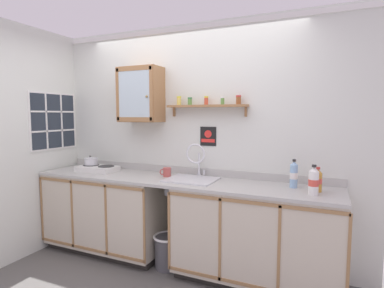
# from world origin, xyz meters

# --- Properties ---
(floor) EXTENTS (6.29, 6.29, 0.00)m
(floor) POSITION_xyz_m (0.00, 0.00, 0.00)
(floor) COLOR #565451
(floor) RESTS_ON ground
(back_wall) EXTENTS (3.89, 0.07, 2.59)m
(back_wall) POSITION_xyz_m (0.00, 0.73, 1.31)
(back_wall) COLOR silver
(back_wall) RESTS_ON ground
(side_wall_left) EXTENTS (0.05, 3.51, 2.59)m
(side_wall_left) POSITION_xyz_m (-1.67, -0.25, 1.30)
(side_wall_left) COLOR silver
(side_wall_left) RESTS_ON ground
(lower_cabinet_run) EXTENTS (1.45, 0.61, 0.91)m
(lower_cabinet_run) POSITION_xyz_m (-0.91, 0.41, 0.46)
(lower_cabinet_run) COLOR black
(lower_cabinet_run) RESTS_ON ground
(lower_cabinet_run_right) EXTENTS (1.56, 0.61, 0.91)m
(lower_cabinet_run_right) POSITION_xyz_m (0.85, 0.41, 0.46)
(lower_cabinet_run_right) COLOR black
(lower_cabinet_run_right) RESTS_ON ground
(countertop) EXTENTS (3.25, 0.64, 0.03)m
(countertop) POSITION_xyz_m (0.00, 0.41, 0.92)
(countertop) COLOR #B2B2AD
(countertop) RESTS_ON lower_cabinet_run
(backsplash) EXTENTS (3.25, 0.02, 0.08)m
(backsplash) POSITION_xyz_m (0.00, 0.70, 0.98)
(backsplash) COLOR #B2B2AD
(backsplash) RESTS_ON countertop
(sink) EXTENTS (0.51, 0.48, 0.51)m
(sink) POSITION_xyz_m (0.17, 0.45, 0.92)
(sink) COLOR silver
(sink) RESTS_ON countertop
(hot_plate_stove) EXTENTS (0.47, 0.27, 0.07)m
(hot_plate_stove) POSITION_xyz_m (-1.05, 0.42, 0.97)
(hot_plate_stove) COLOR silver
(hot_plate_stove) RESTS_ON countertop
(saucepan) EXTENTS (0.28, 0.29, 0.08)m
(saucepan) POSITION_xyz_m (-1.16, 0.45, 1.05)
(saucepan) COLOR silver
(saucepan) RESTS_ON hot_plate_stove
(bottle_opaque_white_0) EXTENTS (0.08, 0.08, 0.25)m
(bottle_opaque_white_0) POSITION_xyz_m (1.35, 0.31, 1.05)
(bottle_opaque_white_0) COLOR white
(bottle_opaque_white_0) RESTS_ON countertop
(bottle_juice_amber_1) EXTENTS (0.07, 0.07, 0.22)m
(bottle_juice_amber_1) POSITION_xyz_m (1.38, 0.44, 1.04)
(bottle_juice_amber_1) COLOR gold
(bottle_juice_amber_1) RESTS_ON countertop
(bottle_water_blue_2) EXTENTS (0.07, 0.07, 0.26)m
(bottle_water_blue_2) POSITION_xyz_m (1.17, 0.51, 1.06)
(bottle_water_blue_2) COLOR #8CB7E0
(bottle_water_blue_2) RESTS_ON countertop
(mug) EXTENTS (0.11, 0.11, 0.10)m
(mug) POSITION_xyz_m (-0.14, 0.48, 0.99)
(mug) COLOR #B24C47
(mug) RESTS_ON countertop
(wall_cabinet) EXTENTS (0.49, 0.30, 0.62)m
(wall_cabinet) POSITION_xyz_m (-0.52, 0.57, 1.83)
(wall_cabinet) COLOR #996B42
(spice_shelf) EXTENTS (0.88, 0.14, 0.22)m
(spice_shelf) POSITION_xyz_m (0.25, 0.64, 1.71)
(spice_shelf) COLOR #996B42
(warning_sign) EXTENTS (0.18, 0.01, 0.21)m
(warning_sign) POSITION_xyz_m (0.25, 0.70, 1.37)
(warning_sign) COLOR black
(window) EXTENTS (0.03, 0.68, 0.70)m
(window) POSITION_xyz_m (-1.64, 0.34, 1.53)
(window) COLOR #262D38
(trash_bin) EXTENTS (0.30, 0.30, 0.35)m
(trash_bin) POSITION_xyz_m (-0.06, 0.32, 0.18)
(trash_bin) COLOR #4C4C51
(trash_bin) RESTS_ON ground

